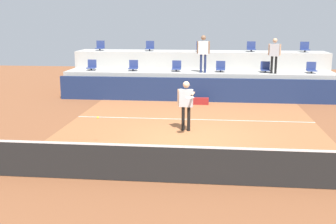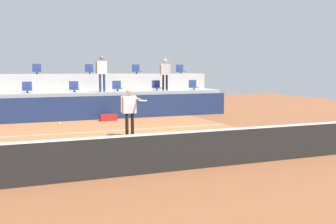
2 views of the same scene
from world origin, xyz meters
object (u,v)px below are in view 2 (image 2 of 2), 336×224
tennis_player (130,107)px  stadium_chair_lower_far_right (193,86)px  stadium_chair_upper_center (89,70)px  spectator_leaning_on_rail (102,70)px  spectator_in_white (165,72)px  stadium_chair_upper_right (136,70)px  stadium_chair_lower_mid_right (117,87)px  equipment_bag (108,118)px  stadium_chair_lower_mid_left (74,87)px  stadium_chair_upper_left (37,70)px  stadium_chair_lower_left (27,88)px  tennis_ball (60,124)px  stadium_chair_lower_right (156,86)px  stadium_chair_upper_far_right (180,70)px

tennis_player → stadium_chair_lower_far_right: bearing=50.0°
stadium_chair_upper_center → spectator_leaning_on_rail: spectator_leaning_on_rail is taller
spectator_leaning_on_rail → spectator_in_white: bearing=-0.0°
stadium_chair_upper_right → tennis_player: stadium_chair_upper_right is taller
spectator_in_white → stadium_chair_upper_right: bearing=111.9°
stadium_chair_lower_mid_right → equipment_bag: bearing=-115.7°
stadium_chair_lower_mid_left → stadium_chair_upper_left: (-1.58, 1.80, 0.85)m
stadium_chair_lower_left → tennis_ball: size_ratio=7.65×
stadium_chair_upper_left → stadium_chair_upper_center: same height
stadium_chair_lower_mid_right → stadium_chair_upper_left: (-3.72, 1.80, 0.85)m
stadium_chair_upper_right → spectator_in_white: (0.88, -2.18, -0.08)m
stadium_chair_lower_mid_right → stadium_chair_lower_right: same height
equipment_bag → stadium_chair_lower_left: bearing=150.9°
stadium_chair_lower_mid_left → stadium_chair_upper_right: size_ratio=1.00×
stadium_chair_lower_far_right → equipment_bag: (-5.16, -1.88, -1.31)m
stadium_chair_lower_right → stadium_chair_upper_center: (-3.16, 1.80, 0.85)m
equipment_bag → stadium_chair_upper_left: bearing=127.4°
stadium_chair_upper_far_right → equipment_bag: (-5.17, -3.68, -2.16)m
stadium_chair_lower_far_right → spectator_leaning_on_rail: 5.18m
stadium_chair_lower_mid_left → equipment_bag: stadium_chair_lower_mid_left is taller
stadium_chair_lower_mid_left → tennis_player: size_ratio=0.30×
tennis_player → stadium_chair_upper_far_right: bearing=56.6°
stadium_chair_upper_far_right → stadium_chair_upper_right: bearing=180.0°
stadium_chair_upper_left → stadium_chair_upper_center: size_ratio=1.00×
stadium_chair_lower_mid_right → stadium_chair_lower_right: 2.12m
stadium_chair_lower_left → stadium_chair_upper_center: bearing=29.1°
stadium_chair_upper_left → equipment_bag: 5.11m
stadium_chair_lower_right → stadium_chair_upper_left: stadium_chair_upper_left is taller
tennis_player → stadium_chair_upper_left: bearing=106.6°
stadium_chair_lower_left → stadium_chair_upper_right: stadium_chair_upper_right is taller
stadium_chair_lower_far_right → stadium_chair_upper_left: bearing=167.3°
stadium_chair_lower_far_right → stadium_chair_upper_far_right: stadium_chair_upper_far_right is taller
stadium_chair_lower_left → stadium_chair_upper_right: 6.18m
tennis_player → spectator_in_white: spectator_in_white is taller
stadium_chair_lower_mid_right → stadium_chair_upper_right: size_ratio=1.00×
stadium_chair_upper_left → spectator_in_white: size_ratio=0.32×
stadium_chair_lower_far_right → tennis_ball: size_ratio=7.65×
spectator_in_white → stadium_chair_lower_mid_left: bearing=175.2°
stadium_chair_upper_center → tennis_ball: size_ratio=7.65×
stadium_chair_lower_left → stadium_chair_lower_far_right: 8.54m
stadium_chair_lower_mid_right → stadium_chair_lower_right: size_ratio=1.00×
stadium_chair_lower_right → spectator_in_white: bearing=-49.2°
spectator_leaning_on_rail → stadium_chair_upper_center: bearing=95.3°
stadium_chair_upper_left → stadium_chair_upper_right: size_ratio=1.00×
equipment_bag → spectator_leaning_on_rail: bearing=87.5°
spectator_in_white → tennis_ball: spectator_in_white is taller
stadium_chair_lower_far_right → stadium_chair_upper_left: stadium_chair_upper_left is taller
stadium_chair_lower_left → stadium_chair_lower_mid_right: same height
spectator_in_white → stadium_chair_upper_far_right: bearing=50.3°
stadium_chair_lower_mid_left → stadium_chair_lower_right: bearing=0.0°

